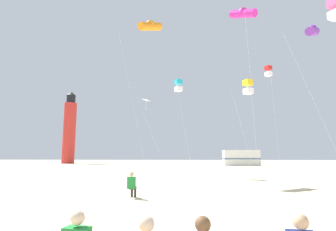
{
  "coord_description": "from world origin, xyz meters",
  "views": [
    {
      "loc": [
        0.49,
        -6.98,
        1.9
      ],
      "look_at": [
        -0.57,
        10.01,
        4.41
      ],
      "focal_mm": 28.81,
      "sensor_mm": 36.0,
      "label": 1
    }
  ],
  "objects_px": {
    "kite_diamond_white": "(146,103)",
    "kite_flyer_standing": "(132,184)",
    "kite_tube_violet": "(312,31)",
    "rv_van_white": "(241,158)",
    "kite_box_gold": "(248,87)",
    "kite_box_rainbow": "(335,10)",
    "lighthouse_distant": "(69,129)",
    "kite_tube_orange": "(150,26)",
    "kite_box_cyan": "(178,86)",
    "kite_tube_magenta": "(243,13)",
    "kite_box_scarlet": "(268,71)"
  },
  "relations": [
    {
      "from": "kite_box_rainbow",
      "to": "kite_diamond_white",
      "type": "bearing_deg",
      "value": 128.17
    },
    {
      "from": "kite_tube_orange",
      "to": "kite_tube_magenta",
      "type": "relative_size",
      "value": 0.93
    },
    {
      "from": "kite_box_scarlet",
      "to": "kite_box_rainbow",
      "type": "distance_m",
      "value": 14.47
    },
    {
      "from": "kite_box_cyan",
      "to": "kite_box_gold",
      "type": "distance_m",
      "value": 7.21
    },
    {
      "from": "kite_box_gold",
      "to": "kite_tube_magenta",
      "type": "xyz_separation_m",
      "value": [
        0.03,
        0.67,
        6.64
      ]
    },
    {
      "from": "kite_diamond_white",
      "to": "kite_tube_violet",
      "type": "xyz_separation_m",
      "value": [
        15.18,
        -9.85,
        3.92
      ]
    },
    {
      "from": "kite_box_rainbow",
      "to": "kite_tube_orange",
      "type": "bearing_deg",
      "value": 149.79
    },
    {
      "from": "kite_flyer_standing",
      "to": "lighthouse_distant",
      "type": "xyz_separation_m",
      "value": [
        -24.32,
        48.44,
        7.22
      ]
    },
    {
      "from": "kite_box_gold",
      "to": "lighthouse_distant",
      "type": "relative_size",
      "value": 0.47
    },
    {
      "from": "kite_box_gold",
      "to": "kite_box_rainbow",
      "type": "bearing_deg",
      "value": -60.73
    },
    {
      "from": "kite_box_rainbow",
      "to": "kite_tube_violet",
      "type": "distance_m",
      "value": 7.43
    },
    {
      "from": "kite_flyer_standing",
      "to": "kite_box_rainbow",
      "type": "distance_m",
      "value": 14.71
    },
    {
      "from": "kite_box_gold",
      "to": "rv_van_white",
      "type": "height_order",
      "value": "kite_box_gold"
    },
    {
      "from": "kite_box_cyan",
      "to": "kite_tube_violet",
      "type": "height_order",
      "value": "kite_tube_violet"
    },
    {
      "from": "kite_flyer_standing",
      "to": "kite_tube_magenta",
      "type": "distance_m",
      "value": 17.95
    },
    {
      "from": "kite_box_scarlet",
      "to": "kite_diamond_white",
      "type": "distance_m",
      "value": 14.32
    },
    {
      "from": "lighthouse_distant",
      "to": "kite_tube_orange",
      "type": "bearing_deg",
      "value": -58.71
    },
    {
      "from": "kite_diamond_white",
      "to": "kite_tube_violet",
      "type": "distance_m",
      "value": 18.51
    },
    {
      "from": "kite_tube_magenta",
      "to": "kite_tube_orange",
      "type": "bearing_deg",
      "value": -177.62
    },
    {
      "from": "kite_tube_orange",
      "to": "kite_box_rainbow",
      "type": "relative_size",
      "value": 1.27
    },
    {
      "from": "kite_flyer_standing",
      "to": "kite_diamond_white",
      "type": "height_order",
      "value": "kite_diamond_white"
    },
    {
      "from": "kite_box_cyan",
      "to": "kite_tube_magenta",
      "type": "relative_size",
      "value": 0.63
    },
    {
      "from": "kite_box_rainbow",
      "to": "kite_tube_violet",
      "type": "height_order",
      "value": "kite_tube_violet"
    },
    {
      "from": "kite_flyer_standing",
      "to": "kite_tube_orange",
      "type": "bearing_deg",
      "value": -80.48
    },
    {
      "from": "kite_diamond_white",
      "to": "kite_box_gold",
      "type": "bearing_deg",
      "value": -47.28
    },
    {
      "from": "kite_box_gold",
      "to": "kite_tube_magenta",
      "type": "bearing_deg",
      "value": 87.54
    },
    {
      "from": "kite_tube_violet",
      "to": "rv_van_white",
      "type": "distance_m",
      "value": 30.53
    },
    {
      "from": "kite_tube_orange",
      "to": "kite_tube_violet",
      "type": "relative_size",
      "value": 1.06
    },
    {
      "from": "lighthouse_distant",
      "to": "kite_tube_violet",
      "type": "bearing_deg",
      "value": -46.29
    },
    {
      "from": "kite_box_cyan",
      "to": "kite_tube_magenta",
      "type": "xyz_separation_m",
      "value": [
        5.63,
        -3.66,
        5.3
      ]
    },
    {
      "from": "kite_box_gold",
      "to": "kite_box_rainbow",
      "type": "relative_size",
      "value": 0.73
    },
    {
      "from": "kite_box_cyan",
      "to": "kite_tube_violet",
      "type": "distance_m",
      "value": 12.3
    },
    {
      "from": "kite_tube_orange",
      "to": "kite_tube_violet",
      "type": "bearing_deg",
      "value": 0.89
    },
    {
      "from": "kite_tube_orange",
      "to": "lighthouse_distant",
      "type": "relative_size",
      "value": 0.8
    },
    {
      "from": "kite_box_scarlet",
      "to": "kite_box_rainbow",
      "type": "relative_size",
      "value": 1.09
    },
    {
      "from": "kite_tube_violet",
      "to": "kite_box_cyan",
      "type": "bearing_deg",
      "value": 161.31
    },
    {
      "from": "kite_tube_orange",
      "to": "kite_tube_violet",
      "type": "height_order",
      "value": "kite_tube_orange"
    },
    {
      "from": "kite_box_scarlet",
      "to": "lighthouse_distant",
      "type": "distance_m",
      "value": 47.92
    },
    {
      "from": "kite_diamond_white",
      "to": "kite_tube_magenta",
      "type": "xyz_separation_m",
      "value": [
        9.63,
        -9.73,
        5.75
      ]
    },
    {
      "from": "kite_flyer_standing",
      "to": "lighthouse_distant",
      "type": "relative_size",
      "value": 0.07
    },
    {
      "from": "rv_van_white",
      "to": "kite_flyer_standing",
      "type": "bearing_deg",
      "value": -110.67
    },
    {
      "from": "kite_diamond_white",
      "to": "kite_box_cyan",
      "type": "bearing_deg",
      "value": -56.62
    },
    {
      "from": "lighthouse_distant",
      "to": "rv_van_white",
      "type": "distance_m",
      "value": 38.91
    },
    {
      "from": "kite_diamond_white",
      "to": "kite_flyer_standing",
      "type": "bearing_deg",
      "value": -83.56
    },
    {
      "from": "kite_box_gold",
      "to": "kite_box_rainbow",
      "type": "distance_m",
      "value": 7.79
    },
    {
      "from": "kite_diamond_white",
      "to": "kite_box_rainbow",
      "type": "height_order",
      "value": "kite_box_rainbow"
    },
    {
      "from": "kite_flyer_standing",
      "to": "kite_box_scarlet",
      "type": "relative_size",
      "value": 0.1
    },
    {
      "from": "kite_tube_violet",
      "to": "kite_tube_magenta",
      "type": "bearing_deg",
      "value": 178.76
    },
    {
      "from": "kite_tube_orange",
      "to": "rv_van_white",
      "type": "distance_m",
      "value": 33.63
    },
    {
      "from": "kite_box_gold",
      "to": "lighthouse_distant",
      "type": "bearing_deg",
      "value": 128.73
    }
  ]
}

